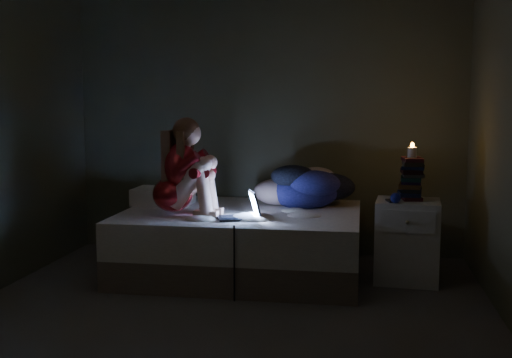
% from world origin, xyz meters
% --- Properties ---
extents(floor, '(3.60, 3.80, 0.02)m').
position_xyz_m(floor, '(0.00, 0.00, -0.01)').
color(floor, '#504D4A').
rests_on(floor, ground).
extents(wall_back, '(3.60, 0.02, 2.60)m').
position_xyz_m(wall_back, '(0.00, 1.91, 1.30)').
color(wall_back, '#494E3A').
rests_on(wall_back, ground).
extents(wall_front, '(3.60, 0.02, 2.60)m').
position_xyz_m(wall_front, '(0.00, -1.91, 1.30)').
color(wall_front, '#494E3A').
rests_on(wall_front, ground).
extents(bed, '(1.90, 1.43, 0.52)m').
position_xyz_m(bed, '(-0.08, 1.10, 0.26)').
color(bed, '#B6B2A9').
rests_on(bed, ground).
extents(pillow, '(0.49, 0.35, 0.14)m').
position_xyz_m(pillow, '(-0.82, 1.31, 0.59)').
color(pillow, white).
rests_on(pillow, bed).
extents(woman, '(0.49, 0.34, 0.77)m').
position_xyz_m(woman, '(-0.59, 0.83, 0.91)').
color(woman, maroon).
rests_on(woman, bed).
extents(laptop, '(0.38, 0.32, 0.22)m').
position_xyz_m(laptop, '(-0.05, 0.73, 0.64)').
color(laptop, black).
rests_on(laptop, bed).
extents(clothes_pile, '(0.75, 0.68, 0.37)m').
position_xyz_m(clothes_pile, '(0.39, 1.41, 0.71)').
color(clothes_pile, '#141A4F').
rests_on(clothes_pile, bed).
extents(nightstand, '(0.52, 0.47, 0.65)m').
position_xyz_m(nightstand, '(1.24, 1.09, 0.32)').
color(nightstand, silver).
rests_on(nightstand, ground).
extents(book_stack, '(0.19, 0.25, 0.33)m').
position_xyz_m(book_stack, '(1.26, 1.12, 0.81)').
color(book_stack, black).
rests_on(book_stack, nightstand).
extents(candle, '(0.07, 0.07, 0.08)m').
position_xyz_m(candle, '(1.26, 1.12, 1.02)').
color(candle, beige).
rests_on(candle, book_stack).
extents(phone, '(0.11, 0.15, 0.01)m').
position_xyz_m(phone, '(1.12, 1.00, 0.65)').
color(phone, black).
rests_on(phone, nightstand).
extents(blue_orb, '(0.08, 0.08, 0.08)m').
position_xyz_m(blue_orb, '(1.15, 0.93, 0.69)').
color(blue_orb, navy).
rests_on(blue_orb, nightstand).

